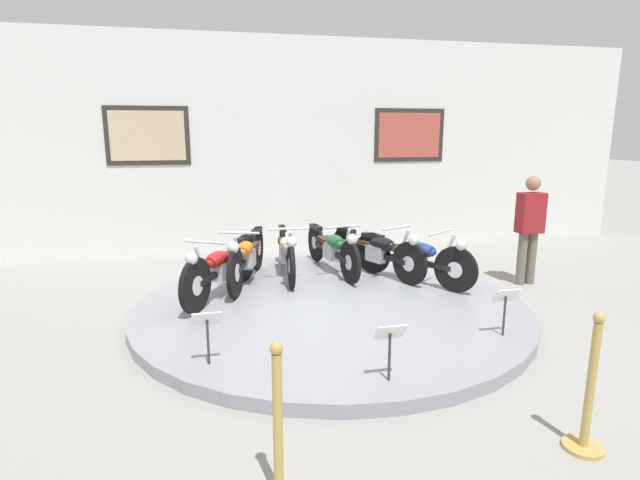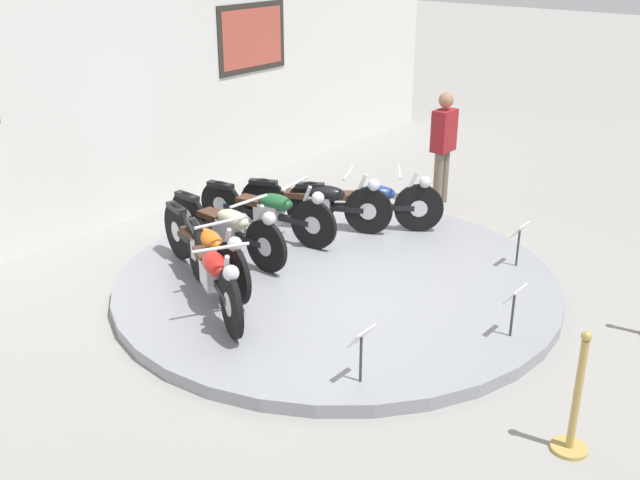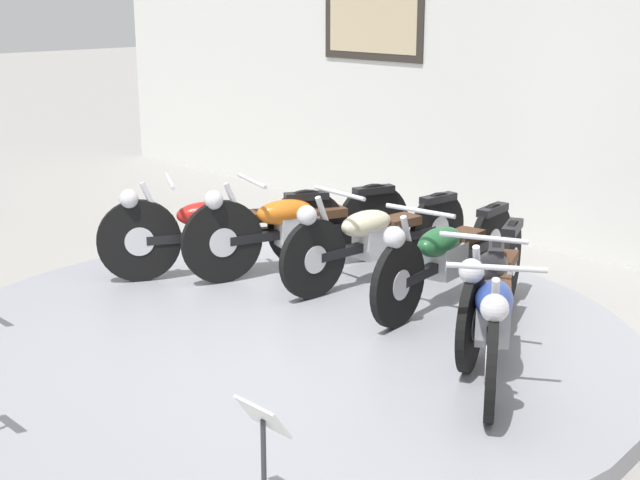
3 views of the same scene
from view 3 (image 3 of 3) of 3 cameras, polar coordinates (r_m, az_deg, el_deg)
The scene contains 10 objects.
ground_plane at distance 6.02m, azimuth -2.60°, elevation -7.22°, with size 60.00×60.00×0.00m, color gray.
display_platform at distance 5.99m, azimuth -2.61°, elevation -6.65°, with size 4.80×4.80×0.13m, color gray.
back_wall at distance 8.35m, azimuth 16.36°, elevation 12.26°, with size 14.00×0.22×3.87m.
motorcycle_red at distance 7.14m, azimuth -6.44°, elevation 0.81°, with size 1.02×1.78×0.80m.
motorcycle_orange at distance 7.17m, azimuth -1.54°, elevation 0.99°, with size 0.72×1.93×0.80m.
motorcycle_cream at distance 6.95m, azimuth 3.55°, elevation 0.31°, with size 0.54×1.95×0.78m.
motorcycle_green at distance 6.53m, azimuth 8.04°, elevation -0.86°, with size 0.54×1.94×0.78m.
motorcycle_black at distance 5.96m, azimuth 10.95°, elevation -2.58°, with size 0.86×1.80×0.78m.
motorcycle_blue at distance 5.38m, azimuth 11.04°, elevation -4.55°, with size 1.16×1.64×0.78m.
info_placard_front_right at distance 3.95m, azimuth -3.66°, elevation -12.10°, with size 0.26×0.11×0.51m.
Camera 3 is at (4.18, -3.65, 2.33)m, focal length 50.00 mm.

